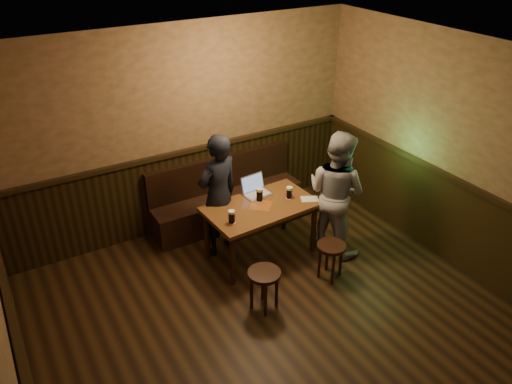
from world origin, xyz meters
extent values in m
cube|color=black|center=(0.00, 0.00, -0.01)|extent=(5.00, 6.00, 0.02)
cube|color=beige|center=(0.00, 0.00, 2.81)|extent=(5.00, 6.00, 0.02)
cube|color=#98674D|center=(0.00, 3.01, 1.40)|extent=(5.00, 0.02, 2.80)
cube|color=#98674D|center=(-2.51, 0.00, 1.40)|extent=(0.02, 6.00, 2.80)
cube|color=#98674D|center=(2.51, 0.00, 1.40)|extent=(0.02, 6.00, 2.80)
cube|color=black|center=(0.00, 2.98, 0.55)|extent=(4.98, 0.04, 1.10)
cube|color=black|center=(2.48, 0.00, 0.55)|extent=(0.04, 5.98, 1.10)
cube|color=black|center=(0.00, 2.95, 1.13)|extent=(4.98, 0.06, 0.06)
cube|color=black|center=(2.45, 0.00, 1.13)|extent=(0.06, 5.98, 0.06)
cube|color=black|center=(0.47, 2.71, 0.23)|extent=(2.20, 0.50, 0.45)
cube|color=black|center=(0.47, 2.91, 0.70)|extent=(2.20, 0.10, 0.50)
cube|color=brown|center=(0.47, 1.79, 0.72)|extent=(1.43, 0.87, 0.05)
cube|color=black|center=(0.47, 1.79, 0.64)|extent=(1.30, 0.74, 0.08)
cube|color=maroon|center=(0.47, 1.79, 0.74)|extent=(0.36, 0.36, 0.00)
cylinder|color=black|center=(-0.12, 1.44, 0.35)|extent=(0.07, 0.07, 0.69)
cylinder|color=black|center=(-0.16, 2.07, 0.35)|extent=(0.07, 0.07, 0.69)
cylinder|color=black|center=(1.10, 1.51, 0.35)|extent=(0.07, 0.07, 0.69)
cylinder|color=black|center=(1.06, 2.14, 0.35)|extent=(0.07, 0.07, 0.69)
cylinder|color=black|center=(-0.02, 0.90, 0.48)|extent=(0.49, 0.49, 0.04)
cylinder|color=black|center=(0.11, 0.84, 0.24)|extent=(0.04, 0.04, 0.48)
cylinder|color=black|center=(0.04, 1.03, 0.24)|extent=(0.04, 0.04, 0.48)
cylinder|color=black|center=(-0.15, 0.96, 0.24)|extent=(0.04, 0.04, 0.48)
cylinder|color=black|center=(-0.08, 0.78, 0.24)|extent=(0.04, 0.04, 0.48)
cylinder|color=black|center=(0.96, 0.96, 0.45)|extent=(0.45, 0.45, 0.04)
cylinder|color=black|center=(1.08, 0.91, 0.23)|extent=(0.04, 0.04, 0.45)
cylinder|color=black|center=(1.01, 1.09, 0.23)|extent=(0.04, 0.04, 0.45)
cylinder|color=black|center=(0.83, 1.01, 0.23)|extent=(0.04, 0.04, 0.45)
cylinder|color=black|center=(0.91, 0.84, 0.23)|extent=(0.04, 0.04, 0.45)
cylinder|color=maroon|center=(-0.03, 1.63, 0.74)|extent=(0.10, 0.10, 0.00)
cylinder|color=silver|center=(-0.03, 1.63, 0.75)|extent=(0.09, 0.09, 0.00)
cylinder|color=black|center=(-0.03, 1.63, 0.81)|extent=(0.08, 0.08, 0.13)
cylinder|color=beige|center=(-0.03, 1.63, 0.89)|extent=(0.08, 0.08, 0.03)
cylinder|color=maroon|center=(0.52, 1.90, 0.74)|extent=(0.11, 0.11, 0.00)
cylinder|color=silver|center=(0.52, 1.90, 0.75)|extent=(0.10, 0.10, 0.00)
cylinder|color=black|center=(0.52, 1.90, 0.82)|extent=(0.08, 0.08, 0.14)
cylinder|color=beige|center=(0.52, 1.90, 0.90)|extent=(0.09, 0.09, 0.03)
cylinder|color=maroon|center=(0.87, 1.76, 0.74)|extent=(0.10, 0.10, 0.00)
cylinder|color=silver|center=(0.87, 1.76, 0.75)|extent=(0.09, 0.09, 0.00)
cylinder|color=black|center=(0.87, 1.76, 0.81)|extent=(0.08, 0.08, 0.12)
cylinder|color=beige|center=(0.87, 1.76, 0.89)|extent=(0.08, 0.08, 0.03)
cube|color=silver|center=(0.57, 2.03, 0.75)|extent=(0.36, 0.27, 0.02)
cube|color=#B2B2B7|center=(0.57, 2.03, 0.76)|extent=(0.32, 0.21, 0.00)
cube|color=silver|center=(0.56, 2.15, 0.87)|extent=(0.34, 0.10, 0.22)
cube|color=#5F7BB1|center=(0.56, 2.14, 0.87)|extent=(0.31, 0.08, 0.19)
cube|color=silver|center=(1.08, 1.61, 0.74)|extent=(0.26, 0.23, 0.00)
imported|color=black|center=(0.06, 2.15, 0.83)|extent=(0.67, 0.52, 1.65)
imported|color=#94959A|center=(1.37, 1.45, 0.83)|extent=(0.84, 0.95, 1.66)
camera|label=1|loc=(-2.28, -2.76, 3.92)|focal=35.00mm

